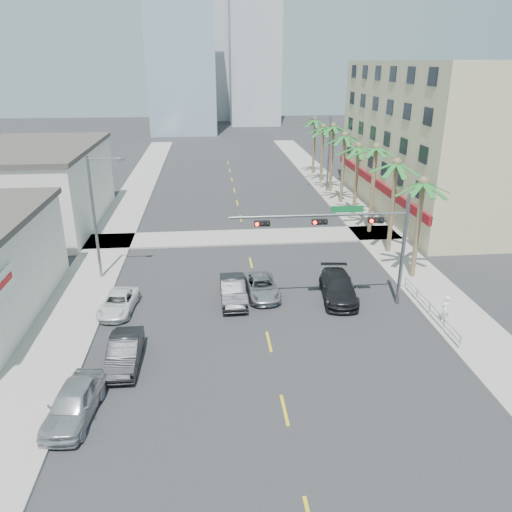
{
  "coord_description": "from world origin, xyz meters",
  "views": [
    {
      "loc": [
        -3.08,
        -20.49,
        14.88
      ],
      "look_at": [
        -0.31,
        8.52,
        3.5
      ],
      "focal_mm": 35.0,
      "sensor_mm": 36.0,
      "label": 1
    }
  ],
  "objects_px": {
    "pedestrian": "(445,309)",
    "traffic_signal_mast": "(355,232)",
    "car_lane_left": "(233,290)",
    "car_lane_center": "(262,287)",
    "car_parked_far": "(119,303)",
    "car_parked_near": "(74,403)",
    "car_lane_right": "(338,287)",
    "car_parked_mid": "(124,352)"
  },
  "relations": [
    {
      "from": "car_parked_near",
      "to": "car_lane_right",
      "type": "xyz_separation_m",
      "value": [
        14.69,
        10.76,
        0.0
      ]
    },
    {
      "from": "traffic_signal_mast",
      "to": "car_lane_left",
      "type": "distance_m",
      "value": 8.78
    },
    {
      "from": "car_parked_mid",
      "to": "car_lane_center",
      "type": "xyz_separation_m",
      "value": [
        8.02,
        7.56,
        -0.1
      ]
    },
    {
      "from": "car_parked_near",
      "to": "car_parked_far",
      "type": "height_order",
      "value": "car_parked_near"
    },
    {
      "from": "traffic_signal_mast",
      "to": "car_parked_far",
      "type": "bearing_deg",
      "value": 177.47
    },
    {
      "from": "pedestrian",
      "to": "traffic_signal_mast",
      "type": "bearing_deg",
      "value": -52.99
    },
    {
      "from": "traffic_signal_mast",
      "to": "car_parked_far",
      "type": "relative_size",
      "value": 2.63
    },
    {
      "from": "car_parked_near",
      "to": "car_lane_right",
      "type": "relative_size",
      "value": 0.85
    },
    {
      "from": "car_lane_center",
      "to": "car_parked_mid",
      "type": "bearing_deg",
      "value": -140.35
    },
    {
      "from": "car_parked_mid",
      "to": "car_lane_left",
      "type": "bearing_deg",
      "value": 48.93
    },
    {
      "from": "car_parked_far",
      "to": "car_lane_right",
      "type": "xyz_separation_m",
      "value": [
        14.37,
        0.54,
        0.19
      ]
    },
    {
      "from": "car_parked_near",
      "to": "car_lane_left",
      "type": "distance_m",
      "value": 13.39
    },
    {
      "from": "car_parked_near",
      "to": "car_lane_right",
      "type": "distance_m",
      "value": 18.21
    },
    {
      "from": "car_lane_right",
      "to": "pedestrian",
      "type": "bearing_deg",
      "value": -29.57
    },
    {
      "from": "traffic_signal_mast",
      "to": "car_lane_center",
      "type": "relative_size",
      "value": 2.45
    },
    {
      "from": "car_parked_near",
      "to": "car_parked_mid",
      "type": "relative_size",
      "value": 1.02
    },
    {
      "from": "traffic_signal_mast",
      "to": "car_lane_left",
      "type": "relative_size",
      "value": 2.38
    },
    {
      "from": "car_lane_right",
      "to": "pedestrian",
      "type": "xyz_separation_m",
      "value": [
        5.56,
        -4.0,
        0.2
      ]
    },
    {
      "from": "traffic_signal_mast",
      "to": "car_lane_right",
      "type": "bearing_deg",
      "value": 112.49
    },
    {
      "from": "traffic_signal_mast",
      "to": "car_parked_near",
      "type": "distance_m",
      "value": 18.45
    },
    {
      "from": "car_parked_far",
      "to": "car_lane_center",
      "type": "relative_size",
      "value": 0.93
    },
    {
      "from": "traffic_signal_mast",
      "to": "pedestrian",
      "type": "relative_size",
      "value": 6.7
    },
    {
      "from": "traffic_signal_mast",
      "to": "car_lane_left",
      "type": "xyz_separation_m",
      "value": [
        -7.53,
        1.42,
        -4.29
      ]
    },
    {
      "from": "traffic_signal_mast",
      "to": "pedestrian",
      "type": "height_order",
      "value": "traffic_signal_mast"
    },
    {
      "from": "traffic_signal_mast",
      "to": "car_lane_right",
      "type": "xyz_separation_m",
      "value": [
        -0.5,
        1.2,
        -4.28
      ]
    },
    {
      "from": "traffic_signal_mast",
      "to": "car_lane_right",
      "type": "height_order",
      "value": "traffic_signal_mast"
    },
    {
      "from": "car_lane_left",
      "to": "pedestrian",
      "type": "distance_m",
      "value": 13.29
    },
    {
      "from": "car_parked_near",
      "to": "car_parked_mid",
      "type": "distance_m",
      "value": 4.39
    },
    {
      "from": "pedestrian",
      "to": "car_parked_far",
      "type": "bearing_deg",
      "value": -33.87
    },
    {
      "from": "traffic_signal_mast",
      "to": "car_parked_mid",
      "type": "xyz_separation_m",
      "value": [
        -13.58,
        -5.47,
        -4.33
      ]
    },
    {
      "from": "car_lane_left",
      "to": "pedestrian",
      "type": "bearing_deg",
      "value": -19.22
    },
    {
      "from": "car_lane_left",
      "to": "traffic_signal_mast",
      "type": "bearing_deg",
      "value": -11.37
    },
    {
      "from": "pedestrian",
      "to": "car_lane_left",
      "type": "bearing_deg",
      "value": -42.58
    },
    {
      "from": "car_parked_mid",
      "to": "car_lane_right",
      "type": "bearing_deg",
      "value": 27.22
    },
    {
      "from": "traffic_signal_mast",
      "to": "car_lane_right",
      "type": "distance_m",
      "value": 4.47
    },
    {
      "from": "car_parked_mid",
      "to": "car_lane_center",
      "type": "relative_size",
      "value": 0.98
    },
    {
      "from": "car_lane_center",
      "to": "pedestrian",
      "type": "distance_m",
      "value": 11.71
    },
    {
      "from": "car_lane_center",
      "to": "pedestrian",
      "type": "height_order",
      "value": "pedestrian"
    },
    {
      "from": "car_parked_near",
      "to": "car_lane_center",
      "type": "bearing_deg",
      "value": 57.07
    },
    {
      "from": "car_parked_mid",
      "to": "car_lane_left",
      "type": "height_order",
      "value": "car_lane_left"
    },
    {
      "from": "car_parked_near",
      "to": "car_lane_right",
      "type": "bearing_deg",
      "value": 42.84
    },
    {
      "from": "car_lane_left",
      "to": "car_lane_center",
      "type": "bearing_deg",
      "value": 18.08
    }
  ]
}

